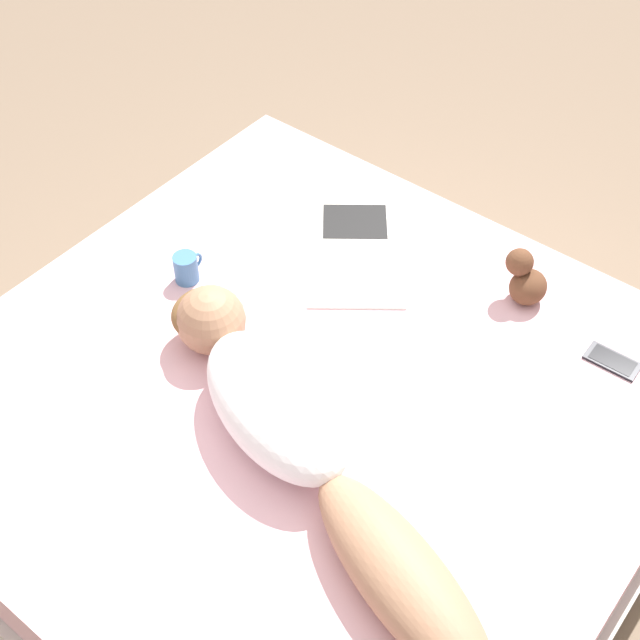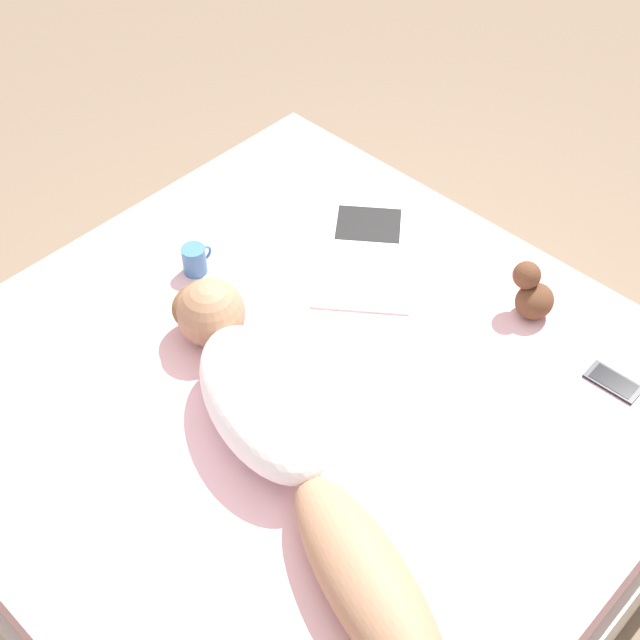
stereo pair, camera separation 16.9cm
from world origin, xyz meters
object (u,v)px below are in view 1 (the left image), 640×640
Objects in this scene: coffee_mug at (186,268)px; cell_phone at (612,361)px; person at (295,431)px; open_magazine at (355,248)px.

coffee_mug is 0.69× the size of cell_phone.
person is at bearing -113.56° from coffee_mug.
coffee_mug is (-0.45, 0.33, 0.05)m from open_magazine.
person is 8.62× the size of cell_phone.
person is 2.23× the size of open_magazine.
person is 0.98m from cell_phone.
cell_phone is (0.08, -0.88, 0.00)m from open_magazine.
coffee_mug is at bearing 85.48° from person.
person reaches higher than open_magazine.
open_magazine and cell_phone have the same top height.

